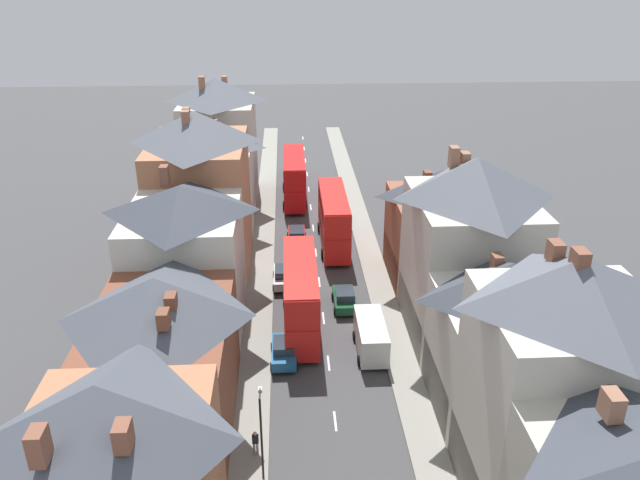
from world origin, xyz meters
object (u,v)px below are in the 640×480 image
at_px(car_mid_white, 293,169).
at_px(car_far_grey, 345,298).
at_px(street_lamp, 261,431).
at_px(double_decker_bus_mid_street, 333,218).
at_px(double_decker_bus_lead, 294,177).
at_px(double_decker_bus_far_approaching, 300,294).
at_px(car_near_blue, 284,276).
at_px(pedestrian_mid_left, 255,442).
at_px(car_parked_left_a, 342,216).
at_px(car_mid_black, 297,236).
at_px(delivery_van, 371,335).
at_px(car_parked_left_b, 284,351).

xyz_separation_m(car_mid_white, car_far_grey, (3.60, -34.04, -0.05)).
xyz_separation_m(car_mid_white, street_lamp, (-2.45, -51.98, 2.39)).
bearing_deg(double_decker_bus_mid_street, double_decker_bus_lead, 105.78).
distance_m(double_decker_bus_far_approaching, car_near_blue, 7.21).
xyz_separation_m(double_decker_bus_mid_street, pedestrian_mid_left, (-6.51, -28.37, -1.78)).
relative_size(double_decker_bus_lead, car_mid_white, 2.43).
xyz_separation_m(double_decker_bus_lead, car_parked_left_a, (4.91, -7.28, -2.02)).
height_order(car_mid_black, car_mid_white, car_mid_white).
distance_m(car_near_blue, car_mid_black, 8.48).
relative_size(car_mid_white, street_lamp, 0.81).
xyz_separation_m(double_decker_bus_mid_street, street_lamp, (-6.04, -30.01, 0.43)).
relative_size(car_mid_white, delivery_van, 0.85).
xyz_separation_m(car_mid_black, pedestrian_mid_left, (-2.92, -28.83, 0.20)).
distance_m(car_near_blue, pedestrian_mid_left, 20.52).
xyz_separation_m(double_decker_bus_far_approaching, street_lamp, (-2.44, -15.29, 0.43)).
height_order(double_decker_bus_lead, street_lamp, street_lamp).
bearing_deg(street_lamp, pedestrian_mid_left, 105.81).
distance_m(double_decker_bus_lead, car_far_grey, 25.16).
bearing_deg(pedestrian_mid_left, street_lamp, -74.19).
bearing_deg(street_lamp, car_mid_black, 85.40).
xyz_separation_m(double_decker_bus_lead, street_lamp, (-2.44, -42.75, 0.43)).
bearing_deg(car_far_grey, car_mid_black, 106.02).
height_order(double_decker_bus_lead, pedestrian_mid_left, double_decker_bus_lead).
distance_m(car_parked_left_b, delivery_van, 6.27).
relative_size(car_near_blue, car_parked_left_b, 1.04).
bearing_deg(car_mid_black, delivery_van, -75.43).
relative_size(double_decker_bus_mid_street, car_mid_white, 2.43).
height_order(double_decker_bus_mid_street, delivery_van, double_decker_bus_mid_street).
distance_m(car_mid_black, car_mid_white, 21.50).
height_order(double_decker_bus_lead, delivery_van, double_decker_bus_lead).
bearing_deg(pedestrian_mid_left, car_parked_left_a, 76.99).
bearing_deg(car_far_grey, delivery_van, -78.37).
distance_m(car_parked_left_a, car_mid_white, 17.22).
bearing_deg(car_parked_left_a, double_decker_bus_mid_street, -103.49).
bearing_deg(car_parked_left_a, car_far_grey, -94.24).
height_order(double_decker_bus_lead, double_decker_bus_far_approaching, same).
height_order(double_decker_bus_far_approaching, car_parked_left_a, double_decker_bus_far_approaching).
bearing_deg(double_decker_bus_far_approaching, car_mid_black, 89.97).
height_order(car_parked_left_a, street_lamp, street_lamp).
xyz_separation_m(double_decker_bus_far_approaching, car_near_blue, (-1.29, 6.81, -2.00)).
distance_m(double_decker_bus_far_approaching, car_far_grey, 4.91).
distance_m(double_decker_bus_mid_street, delivery_van, 18.50).
height_order(car_near_blue, car_parked_left_a, car_near_blue).
height_order(double_decker_bus_mid_street, double_decker_bus_far_approaching, same).
distance_m(car_near_blue, delivery_van, 12.19).
bearing_deg(car_parked_left_b, pedestrian_mid_left, -99.97).
xyz_separation_m(double_decker_bus_mid_street, car_mid_black, (-3.59, 0.46, -1.98)).
height_order(double_decker_bus_far_approaching, car_parked_left_b, double_decker_bus_far_approaching).
bearing_deg(double_decker_bus_mid_street, car_mid_white, 99.28).
bearing_deg(car_mid_black, car_near_blue, -98.82).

